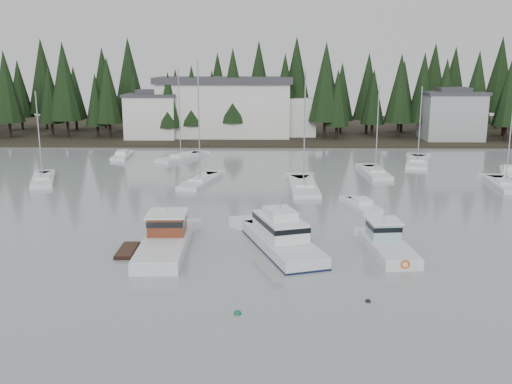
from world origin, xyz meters
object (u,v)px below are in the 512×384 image
harbor_inn (235,108)px  sailboat_2 (505,186)px  sailboat_8 (417,163)px  house_west (152,115)px  sailboat_9 (181,158)px  runabout_3 (122,156)px  lobster_boat_brown (164,243)px  house_east_a (452,115)px  lobster_boat_teal (387,245)px  runabout_1 (362,207)px  runabout_4 (510,173)px  sailboat_6 (303,188)px  sailboat_7 (200,182)px  sailboat_1 (375,174)px  cabin_cruiser_center (281,239)px  sailboat_0 (43,181)px

harbor_inn → sailboat_2: bearing=-51.6°
sailboat_2 → sailboat_8: sailboat_2 is taller
house_west → sailboat_9: bearing=-68.2°
sailboat_2 → runabout_3: bearing=73.5°
lobster_boat_brown → sailboat_2: 42.69m
house_east_a → sailboat_2: sailboat_2 is taller
lobster_boat_teal → runabout_1: size_ratio=1.24×
house_east_a → runabout_4: (-1.68, -29.98, -4.77)m
lobster_boat_teal → runabout_3: size_ratio=1.12×
sailboat_8 → sailboat_6: bearing=150.0°
house_west → house_east_a: 54.01m
lobster_boat_teal → sailboat_6: 22.85m
runabout_4 → harbor_inn: bearing=66.3°
sailboat_2 → sailboat_7: (-35.62, 1.37, 0.03)m
house_east_a → sailboat_8: bearing=-117.3°
sailboat_1 → runabout_1: sailboat_1 is taller
cabin_cruiser_center → sailboat_2: size_ratio=0.93×
cabin_cruiser_center → runabout_3: (-22.97, 42.83, -0.57)m
lobster_boat_brown → sailboat_1: bearing=-37.2°
sailboat_8 → runabout_4: (9.94, -7.48, 0.08)m
house_east_a → runabout_4: house_east_a is taller
runabout_1 → lobster_boat_brown: bearing=113.8°
sailboat_0 → sailboat_7: size_ratio=0.76×
cabin_cruiser_center → sailboat_2: bearing=-67.2°
sailboat_9 → runabout_4: size_ratio=2.22×
cabin_cruiser_center → runabout_1: (8.29, 12.51, -0.57)m
harbor_inn → sailboat_9: sailboat_9 is taller
lobster_boat_teal → sailboat_6: sailboat_6 is taller
cabin_cruiser_center → house_west: bearing=1.7°
cabin_cruiser_center → sailboat_9: 43.76m
sailboat_0 → sailboat_2: bearing=-110.1°
sailboat_6 → sailboat_9: sailboat_6 is taller
runabout_4 → runabout_3: bearing=96.2°
sailboat_7 → runabout_4: size_ratio=2.43×
house_east_a → lobster_boat_brown: house_east_a is taller
sailboat_2 → runabout_1: (-18.31, -10.36, 0.07)m
sailboat_1 → sailboat_7: 22.65m
harbor_inn → lobster_boat_teal: size_ratio=3.75×
sailboat_7 → runabout_4: 39.94m
sailboat_1 → runabout_1: (-4.59, -17.49, 0.07)m
sailboat_1 → sailboat_8: 11.18m
cabin_cruiser_center → runabout_4: bearing=-62.5°
runabout_1 → lobster_boat_teal: bearing=165.5°
sailboat_2 → runabout_1: 21.04m
sailboat_6 → runabout_1: 10.43m
lobster_boat_teal → runabout_4: size_ratio=1.28×
house_east_a → runabout_3: house_east_a is taller
house_east_a → sailboat_7: 55.17m
sailboat_0 → sailboat_8: (48.60, 13.46, -0.01)m
sailboat_1 → sailboat_2: (13.72, -7.14, 0.00)m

